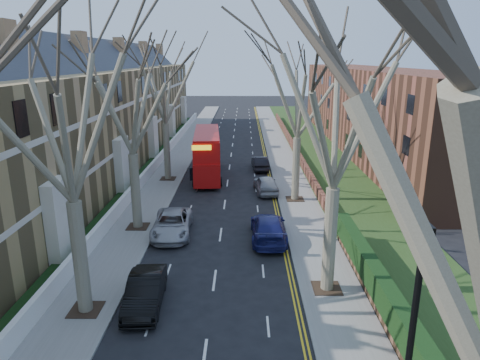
{
  "coord_description": "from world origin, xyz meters",
  "views": [
    {
      "loc": [
        1.53,
        -11.11,
        11.27
      ],
      "look_at": [
        1.25,
        18.82,
        2.65
      ],
      "focal_mm": 32.0,
      "sensor_mm": 36.0,
      "label": 1
    }
  ],
  "objects": [
    {
      "name": "pavement_left",
      "position": [
        -6.0,
        39.0,
        0.06
      ],
      "size": [
        3.0,
        102.0,
        0.12
      ],
      "primitive_type": "cube",
      "color": "slate",
      "rests_on": "ground"
    },
    {
      "name": "pavement_right",
      "position": [
        6.0,
        39.0,
        0.06
      ],
      "size": [
        3.0,
        102.0,
        0.12
      ],
      "primitive_type": "cube",
      "color": "slate",
      "rests_on": "ground"
    },
    {
      "name": "terrace_left",
      "position": [
        -13.65,
        31.0,
        5.53
      ],
      "size": [
        9.7,
        78.0,
        13.6
      ],
      "color": "#967E4C",
      "rests_on": "ground"
    },
    {
      "name": "flats_right",
      "position": [
        17.46,
        43.0,
        4.98
      ],
      "size": [
        13.97,
        54.0,
        10.0
      ],
      "color": "brown",
      "rests_on": "ground"
    },
    {
      "name": "wall_hedge_right",
      "position": [
        7.7,
        2.0,
        1.12
      ],
      "size": [
        0.7,
        24.0,
        1.8
      ],
      "color": "brown",
      "rests_on": "ground"
    },
    {
      "name": "front_wall_left",
      "position": [
        -7.65,
        31.0,
        0.62
      ],
      "size": [
        0.3,
        78.0,
        1.0
      ],
      "color": "white",
      "rests_on": "ground"
    },
    {
      "name": "grass_verge_right",
      "position": [
        10.5,
        39.0,
        0.15
      ],
      "size": [
        6.0,
        102.0,
        0.06
      ],
      "color": "#263E16",
      "rests_on": "ground"
    },
    {
      "name": "tree_left_mid",
      "position": [
        -5.7,
        6.0,
        9.56
      ],
      "size": [
        10.5,
        10.5,
        14.71
      ],
      "color": "#6E654E",
      "rests_on": "ground"
    },
    {
      "name": "tree_left_far",
      "position": [
        -5.7,
        16.0,
        9.24
      ],
      "size": [
        10.15,
        10.15,
        14.22
      ],
      "color": "#6E654E",
      "rests_on": "ground"
    },
    {
      "name": "tree_left_dist",
      "position": [
        -5.7,
        28.0,
        9.56
      ],
      "size": [
        10.5,
        10.5,
        14.71
      ],
      "color": "#6E654E",
      "rests_on": "ground"
    },
    {
      "name": "tree_right_mid",
      "position": [
        5.7,
        8.0,
        9.56
      ],
      "size": [
        10.5,
        10.5,
        14.71
      ],
      "color": "#6E654E",
      "rests_on": "ground"
    },
    {
      "name": "tree_right_far",
      "position": [
        5.7,
        22.0,
        9.24
      ],
      "size": [
        10.15,
        10.15,
        14.22
      ],
      "color": "#6E654E",
      "rests_on": "ground"
    },
    {
      "name": "double_decker_bus",
      "position": [
        -2.03,
        29.18,
        2.13
      ],
      "size": [
        3.21,
        10.47,
        4.34
      ],
      "rotation": [
        0.0,
        0.0,
        3.22
      ],
      "color": "#B00E0C",
      "rests_on": "ground"
    },
    {
      "name": "car_left_mid",
      "position": [
        -3.07,
        6.58,
        0.73
      ],
      "size": [
        1.81,
        4.54,
        1.47
      ],
      "primitive_type": "imported",
      "rotation": [
        0.0,
        0.0,
        0.06
      ],
      "color": "black",
      "rests_on": "ground"
    },
    {
      "name": "car_left_far",
      "position": [
        -3.18,
        15.02,
        0.73
      ],
      "size": [
        2.7,
        5.37,
        1.46
      ],
      "primitive_type": "imported",
      "rotation": [
        0.0,
        0.0,
        0.05
      ],
      "color": "#9D9DA2",
      "rests_on": "ground"
    },
    {
      "name": "car_right_near",
      "position": [
        3.1,
        14.27,
        0.79
      ],
      "size": [
        2.21,
        5.42,
        1.57
      ],
      "primitive_type": "imported",
      "rotation": [
        0.0,
        0.0,
        3.14
      ],
      "color": "navy",
      "rests_on": "ground"
    },
    {
      "name": "car_right_mid",
      "position": [
        3.43,
        24.12,
        0.75
      ],
      "size": [
        2.25,
        4.59,
        1.51
      ],
      "primitive_type": "imported",
      "rotation": [
        0.0,
        0.0,
        3.25
      ],
      "color": "gray",
      "rests_on": "ground"
    },
    {
      "name": "car_right_far",
      "position": [
        3.2,
        31.95,
        0.7
      ],
      "size": [
        1.77,
        4.37,
        1.41
      ],
      "primitive_type": "imported",
      "rotation": [
        0.0,
        0.0,
        3.21
      ],
      "color": "black",
      "rests_on": "ground"
    }
  ]
}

